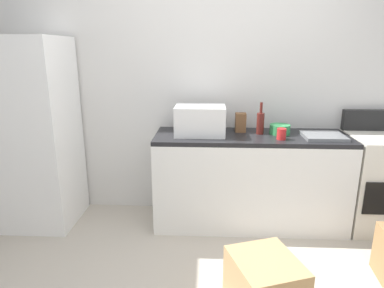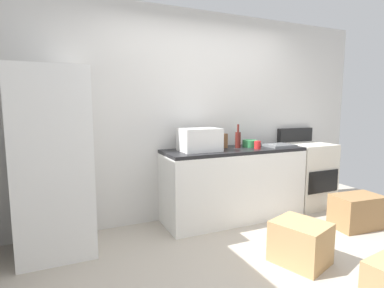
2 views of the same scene
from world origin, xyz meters
TOP-DOWN VIEW (x-y plane):
  - wall_back at (0.00, 1.55)m, footprint 5.00×0.10m
  - kitchen_counter at (0.30, 1.20)m, footprint 1.80×0.60m
  - refrigerator at (-1.75, 1.15)m, footprint 0.68×0.66m
  - stove_oven at (1.52, 1.21)m, footprint 0.60×0.61m
  - microwave at (-0.18, 1.19)m, footprint 0.46×0.34m
  - sink_basin at (0.94, 1.13)m, footprint 0.36×0.32m
  - wine_bottle at (0.38, 1.24)m, footprint 0.07×0.07m
  - coffee_mug at (0.54, 1.05)m, footprint 0.08×0.08m
  - knife_block at (0.21, 1.33)m, footprint 0.10×0.10m
  - mixing_bowl at (0.57, 1.25)m, footprint 0.19×0.19m
  - cardboard_box_medium at (0.28, 0.01)m, footprint 0.53×0.56m

SIDE VIEW (x-z plane):
  - cardboard_box_medium at x=0.28m, z-range 0.00..0.38m
  - kitchen_counter at x=0.30m, z-range 0.00..0.90m
  - stove_oven at x=1.52m, z-range -0.08..1.02m
  - refrigerator at x=-1.75m, z-range 0.00..1.79m
  - sink_basin at x=0.94m, z-range 0.90..0.93m
  - mixing_bowl at x=0.57m, z-range 0.90..0.99m
  - coffee_mug at x=0.54m, z-range 0.90..1.00m
  - knife_block at x=0.21m, z-range 0.90..1.08m
  - wine_bottle at x=0.38m, z-range 0.86..1.16m
  - microwave at x=-0.18m, z-range 0.90..1.17m
  - wall_back at x=0.00m, z-range 0.00..2.60m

